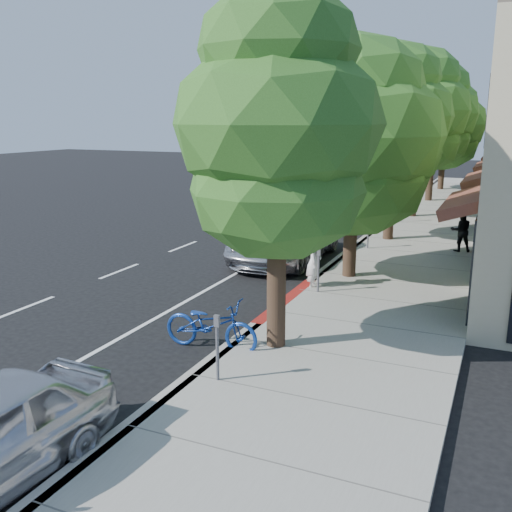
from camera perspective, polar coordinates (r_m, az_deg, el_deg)
The scene contains 17 objects.
ground at distance 14.43m, azimuth 1.64°, elevation -6.04°, with size 120.00×120.00×0.00m, color black.
sidewalk at distance 21.32m, azimuth 15.66°, elevation 0.16°, with size 4.60×56.00×0.15m, color gray.
curb at distance 21.74m, azimuth 9.67°, elevation 0.74°, with size 0.30×56.00×0.15m, color #9E998E.
curb_red_segment at distance 15.28m, azimuth 3.07°, elevation -4.62°, with size 0.32×4.00×0.15m, color maroon.
street_tree_0 at distance 11.39m, azimuth 2.18°, elevation 12.47°, with size 4.19×4.19×7.38m.
street_tree_1 at distance 17.12m, azimuth 9.79°, elevation 11.50°, with size 5.27×5.27×7.23m.
street_tree_2 at distance 22.97m, azimuth 13.66°, elevation 13.13°, with size 4.49×4.49×7.70m.
street_tree_3 at distance 28.89m, azimuth 15.94°, elevation 13.55°, with size 4.90×4.90×8.16m.
street_tree_4 at distance 34.84m, azimuth 17.40°, elevation 13.25°, with size 5.00×5.00×8.09m.
street_tree_5 at distance 40.80m, azimuth 18.38°, elevation 12.28°, with size 5.42×5.42×7.39m.
cyclist at distance 16.36m, azimuth 5.82°, elevation -0.52°, with size 0.64×0.42×1.75m, color white.
bicycle at distance 12.28m, azimuth -4.53°, elevation -6.86°, with size 0.75×2.16×1.13m, color navy.
silver_suv at distance 19.80m, azimuth 2.79°, elevation 1.72°, with size 2.56×5.56×1.55m, color silver.
dark_sedan at distance 27.50m, azimuth 8.54°, elevation 4.87°, with size 1.56×4.46×1.47m, color black.
white_pickup at distance 28.83m, azimuth 8.97°, elevation 5.24°, with size 2.04×5.01×1.46m, color silver.
dark_suv_far at distance 39.36m, azimuth 13.14°, elevation 7.34°, with size 1.83×4.56×1.55m, color black.
pedestrian at distance 21.81m, azimuth 19.82°, elevation 2.41°, with size 0.74×0.58×1.53m, color black.
Camera 1 is at (5.12, -12.58, 4.86)m, focal length 40.00 mm.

